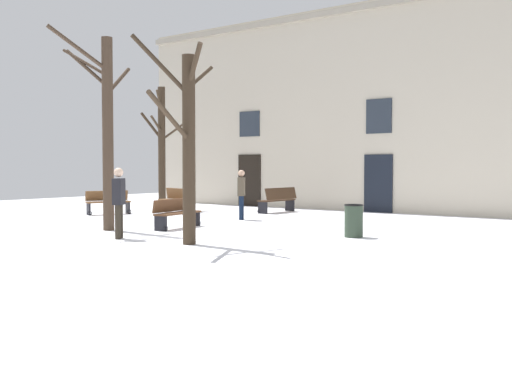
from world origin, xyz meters
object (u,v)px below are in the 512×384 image
at_px(tree_near_facade, 162,146).
at_px(bench_near_center_tree, 108,202).
at_px(litter_bin, 354,221).
at_px(bench_facing_shops, 176,200).
at_px(bench_back_to_back_left, 177,213).
at_px(person_by_shop_door, 119,199).
at_px(tree_foreground, 187,141).
at_px(bench_by_litter_bin, 278,200).
at_px(person_crossing_plaza, 241,192).
at_px(tree_left_of_center, 106,125).

distance_m(tree_near_facade, bench_near_center_tree, 3.83).
height_order(litter_bin, bench_facing_shops, bench_facing_shops).
distance_m(bench_back_to_back_left, bench_facing_shops, 5.65).
distance_m(litter_bin, bench_back_to_back_left, 5.19).
xyz_separation_m(bench_back_to_back_left, person_by_shop_door, (0.64, -2.65, 0.52)).
bearing_deg(litter_bin, person_by_shop_door, -140.02).
bearing_deg(person_by_shop_door, litter_bin, -81.30).
xyz_separation_m(bench_near_center_tree, bench_facing_shops, (1.58, 1.95, 0.04)).
relative_size(tree_foreground, bench_by_litter_bin, 2.47).
bearing_deg(person_crossing_plaza, tree_left_of_center, 136.50).
distance_m(tree_near_facade, bench_facing_shops, 3.13).
height_order(tree_near_facade, tree_left_of_center, tree_left_of_center).
relative_size(bench_by_litter_bin, bench_back_to_back_left, 1.02).
height_order(litter_bin, bench_back_to_back_left, bench_back_to_back_left).
bearing_deg(litter_bin, tree_near_facade, 159.33).
distance_m(tree_left_of_center, bench_near_center_tree, 6.17).
bearing_deg(bench_back_to_back_left, tree_near_facade, 38.89).
height_order(litter_bin, bench_by_litter_bin, bench_by_litter_bin).
relative_size(tree_near_facade, tree_left_of_center, 0.91).
height_order(bench_by_litter_bin, bench_facing_shops, bench_by_litter_bin).
distance_m(person_by_shop_door, person_crossing_plaza, 5.96).
relative_size(bench_facing_shops, person_by_shop_door, 1.13).
relative_size(litter_bin, person_crossing_plaza, 0.50).
distance_m(litter_bin, bench_by_litter_bin, 8.22).
relative_size(bench_back_to_back_left, bench_facing_shops, 0.95).
relative_size(tree_foreground, bench_facing_shops, 2.41).
bearing_deg(bench_near_center_tree, bench_facing_shops, -14.48).
relative_size(tree_near_facade, litter_bin, 6.10).
height_order(bench_facing_shops, person_by_shop_door, person_by_shop_door).
distance_m(litter_bin, bench_near_center_tree, 10.66).
bearing_deg(bench_by_litter_bin, litter_bin, 50.00).
xyz_separation_m(tree_near_facade, bench_by_litter_bin, (4.90, 1.34, -2.12)).
bearing_deg(bench_facing_shops, bench_by_litter_bin, 56.53).
relative_size(litter_bin, bench_back_to_back_left, 0.44).
height_order(tree_left_of_center, bench_facing_shops, tree_left_of_center).
relative_size(litter_bin, bench_near_center_tree, 0.50).
distance_m(bench_by_litter_bin, person_by_shop_door, 9.38).
xyz_separation_m(person_by_shop_door, person_crossing_plaza, (-0.84, 5.90, -0.06)).
bearing_deg(bench_back_to_back_left, person_by_shop_door, -176.09).
xyz_separation_m(bench_by_litter_bin, bench_facing_shops, (-2.92, -2.53, 0.00)).
distance_m(tree_left_of_center, person_crossing_plaza, 5.28).
bearing_deg(tree_foreground, bench_back_to_back_left, 138.21).
xyz_separation_m(litter_bin, bench_by_litter_bin, (-6.11, 5.50, 0.08)).
bearing_deg(person_by_shop_door, bench_by_litter_bin, -20.98).
height_order(tree_foreground, litter_bin, tree_foreground).
xyz_separation_m(bench_by_litter_bin, bench_back_to_back_left, (1.03, -6.57, -0.05)).
bearing_deg(bench_near_center_tree, tree_foreground, -94.28).
xyz_separation_m(tree_foreground, bench_by_litter_bin, (-3.77, 9.01, -1.84)).
bearing_deg(person_by_shop_door, tree_near_facade, 8.58).
xyz_separation_m(bench_by_litter_bin, person_crossing_plaza, (0.83, -3.32, 0.42)).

